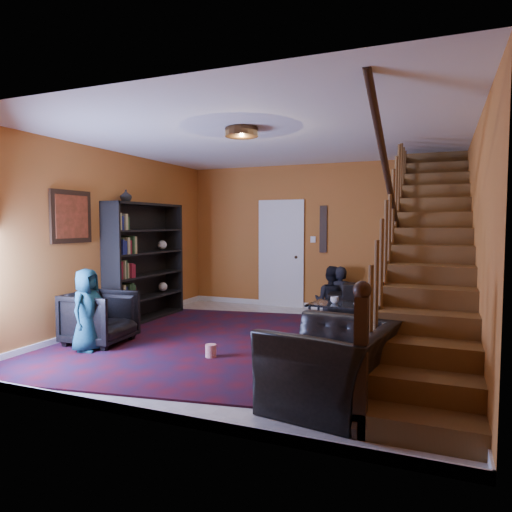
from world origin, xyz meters
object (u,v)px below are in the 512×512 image
Objects in this scene: sofa at (393,301)px; armchair_left at (100,318)px; armchair_right at (330,365)px; coffee_table at (346,315)px; bookshelf at (146,264)px.

armchair_left reaches higher than sofa.
armchair_right is 1.00× the size of coffee_table.
bookshelf reaches higher than sofa.
coffee_table is (-0.45, 3.02, -0.14)m from armchair_right.
armchair_right is at bearing -108.48° from armchair_left.
sofa is at bearing -173.29° from armchair_right.
sofa is at bearing 23.53° from bookshelf.
sofa is at bearing 62.42° from coffee_table.
armchair_left is at bearing -144.42° from coffee_table.
bookshelf is 1.71m from armchair_left.
sofa is 2.71× the size of armchair_left.
sofa is at bearing -50.88° from armchair_left.
armchair_left is (-3.55, -3.26, 0.05)m from sofa.
bookshelf is 0.91× the size of sofa.
bookshelf is 3.43m from coffee_table.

